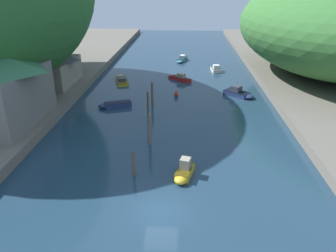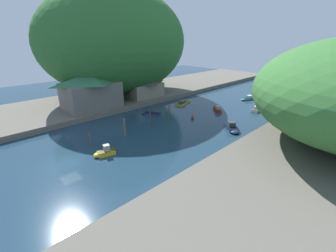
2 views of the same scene
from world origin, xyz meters
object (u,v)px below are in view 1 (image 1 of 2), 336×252
at_px(person_on_quay, 23,117).
at_px(boat_small_dinghy, 182,59).
at_px(boathouse_shed, 52,65).
at_px(boat_far_upstream, 239,93).
at_px(boat_open_rowboat, 216,69).
at_px(boat_far_right_bank, 122,80).
at_px(boat_navy_launch, 179,78).
at_px(boat_yellow_tender, 114,105).
at_px(channel_buoy_near, 176,94).
at_px(boat_near_quay, 184,172).

bearing_deg(person_on_quay, boat_small_dinghy, -7.13).
bearing_deg(boathouse_shed, person_on_quay, -80.64).
relative_size(boat_small_dinghy, boat_far_upstream, 1.08).
xyz_separation_m(boat_open_rowboat, boat_far_right_bank, (-16.20, -7.76, -0.12)).
distance_m(boat_navy_launch, boat_yellow_tender, 15.79).
xyz_separation_m(boat_small_dinghy, channel_buoy_near, (-0.44, -22.76, 0.02)).
xyz_separation_m(boat_navy_launch, channel_buoy_near, (-0.11, -8.66, 0.01)).
bearing_deg(channel_buoy_near, boat_open_rowboat, 65.78).
bearing_deg(boat_navy_launch, boat_small_dinghy, 41.07).
bearing_deg(boat_navy_launch, boat_far_right_bank, 139.64).
distance_m(boat_open_rowboat, person_on_quay, 36.91).
distance_m(boat_far_upstream, channel_buoy_near, 9.11).
height_order(boathouse_shed, boat_open_rowboat, boathouse_shed).
height_order(boat_open_rowboat, boat_navy_launch, boat_navy_launch).
bearing_deg(boat_far_upstream, boat_navy_launch, -91.94).
bearing_deg(boat_far_right_bank, channel_buoy_near, -53.47).
xyz_separation_m(boat_navy_launch, boat_far_upstream, (8.99, -8.16, 0.08)).
relative_size(boat_open_rowboat, boat_far_upstream, 0.95).
bearing_deg(boat_small_dinghy, boat_near_quay, 104.54).
height_order(boathouse_shed, boat_far_upstream, boathouse_shed).
xyz_separation_m(boat_near_quay, boat_small_dinghy, (-0.86, 44.05, -0.13)).
height_order(boathouse_shed, person_on_quay, boathouse_shed).
bearing_deg(boat_far_right_bank, person_on_quay, -122.08).
bearing_deg(boat_yellow_tender, boat_navy_launch, -52.07).
bearing_deg(boat_near_quay, boat_open_rowboat, -84.22).
distance_m(boathouse_shed, channel_buoy_near, 18.91).
distance_m(boathouse_shed, boat_open_rowboat, 28.88).
distance_m(boat_open_rowboat, boat_far_upstream, 14.89).
bearing_deg(boat_yellow_tender, channel_buoy_near, -80.02).
bearing_deg(boat_small_dinghy, boathouse_shed, 61.33).
bearing_deg(boat_small_dinghy, boat_far_upstream, 124.69).
distance_m(boat_near_quay, boat_far_upstream, 23.15).
distance_m(boathouse_shed, boat_far_right_bank, 11.35).
bearing_deg(person_on_quay, boathouse_shed, 26.34).
distance_m(boat_yellow_tender, boat_near_quay, 19.00).
bearing_deg(boat_far_upstream, boat_open_rowboat, -131.01).
relative_size(boat_open_rowboat, boat_navy_launch, 0.98).
bearing_deg(boat_small_dinghy, person_on_quay, 79.31).
xyz_separation_m(boat_small_dinghy, person_on_quay, (-16.36, -36.54, 1.71)).
relative_size(boathouse_shed, boat_open_rowboat, 2.30).
distance_m(boat_small_dinghy, boat_far_upstream, 23.88).
height_order(channel_buoy_near, person_on_quay, person_on_quay).
bearing_deg(person_on_quay, boat_near_quay, -96.58).
height_order(boat_yellow_tender, boat_far_right_bank, boat_far_right_bank).
distance_m(boat_far_right_bank, channel_buoy_near, 11.97).
distance_m(boathouse_shed, boat_far_upstream, 27.83).
relative_size(boat_far_right_bank, person_on_quay, 3.95).
distance_m(boat_yellow_tender, boat_far_upstream, 18.04).
bearing_deg(boathouse_shed, boat_navy_launch, 20.23).
bearing_deg(boat_navy_launch, person_on_quay, -173.13).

